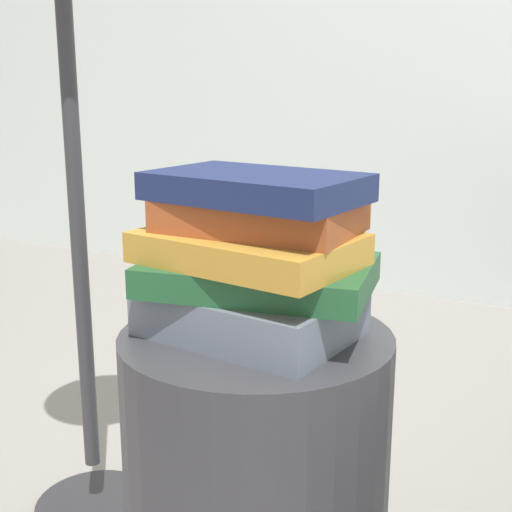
{
  "coord_description": "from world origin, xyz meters",
  "views": [
    {
      "loc": [
        0.4,
        -0.79,
        0.86
      ],
      "look_at": [
        0.0,
        0.0,
        0.63
      ],
      "focal_mm": 48.71,
      "sensor_mm": 36.0,
      "label": 1
    }
  ],
  "objects_px": {
    "side_table": "(256,505)",
    "book_navy": "(255,186)",
    "book_slate": "(251,311)",
    "book_forest": "(258,274)",
    "book_rust": "(258,215)",
    "book_ochre": "(248,248)"
  },
  "relations": [
    {
      "from": "book_ochre",
      "to": "side_table",
      "type": "bearing_deg",
      "value": 58.96
    },
    {
      "from": "book_navy",
      "to": "book_ochre",
      "type": "bearing_deg",
      "value": -106.84
    },
    {
      "from": "book_slate",
      "to": "book_forest",
      "type": "bearing_deg",
      "value": 51.34
    },
    {
      "from": "side_table",
      "to": "book_navy",
      "type": "distance_m",
      "value": 0.46
    },
    {
      "from": "side_table",
      "to": "book_rust",
      "type": "relative_size",
      "value": 2.09
    },
    {
      "from": "book_ochre",
      "to": "book_navy",
      "type": "distance_m",
      "value": 0.08
    },
    {
      "from": "book_slate",
      "to": "book_forest",
      "type": "relative_size",
      "value": 0.9
    },
    {
      "from": "side_table",
      "to": "book_ochre",
      "type": "xyz_separation_m",
      "value": [
        -0.01,
        -0.01,
        0.38
      ]
    },
    {
      "from": "book_ochre",
      "to": "book_rust",
      "type": "relative_size",
      "value": 1.09
    },
    {
      "from": "book_forest",
      "to": "book_rust",
      "type": "height_order",
      "value": "book_rust"
    },
    {
      "from": "book_rust",
      "to": "book_navy",
      "type": "distance_m",
      "value": 0.04
    },
    {
      "from": "book_rust",
      "to": "book_ochre",
      "type": "bearing_deg",
      "value": -105.28
    },
    {
      "from": "side_table",
      "to": "book_slate",
      "type": "xyz_separation_m",
      "value": [
        -0.01,
        0.0,
        0.29
      ]
    },
    {
      "from": "book_slate",
      "to": "book_forest",
      "type": "height_order",
      "value": "book_forest"
    },
    {
      "from": "book_ochre",
      "to": "book_rust",
      "type": "xyz_separation_m",
      "value": [
        0.01,
        0.02,
        0.04
      ]
    },
    {
      "from": "book_ochre",
      "to": "book_navy",
      "type": "xyz_separation_m",
      "value": [
        0.0,
        0.01,
        0.08
      ]
    },
    {
      "from": "side_table",
      "to": "book_navy",
      "type": "bearing_deg",
      "value": 135.9
    },
    {
      "from": "book_ochre",
      "to": "book_slate",
      "type": "bearing_deg",
      "value": 109.58
    },
    {
      "from": "book_slate",
      "to": "book_ochre",
      "type": "relative_size",
      "value": 0.97
    },
    {
      "from": "book_forest",
      "to": "book_rust",
      "type": "relative_size",
      "value": 1.18
    },
    {
      "from": "book_forest",
      "to": "side_table",
      "type": "bearing_deg",
      "value": -90.93
    },
    {
      "from": "book_rust",
      "to": "side_table",
      "type": "bearing_deg",
      "value": -80.21
    }
  ]
}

